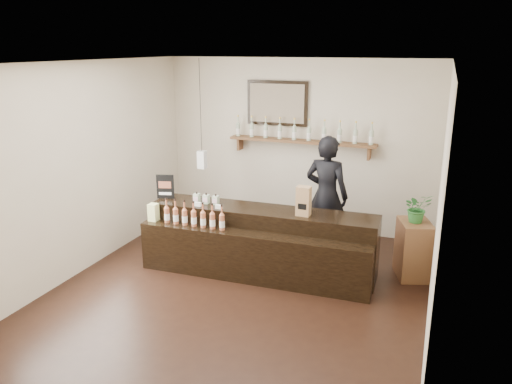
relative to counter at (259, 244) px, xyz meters
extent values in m
plane|color=black|center=(-0.03, -0.58, -0.41)|extent=(5.00, 5.00, 0.00)
plane|color=beige|center=(-0.03, 1.92, 0.99)|extent=(4.50, 0.00, 4.50)
plane|color=beige|center=(-0.03, -3.08, 0.99)|extent=(4.50, 0.00, 4.50)
plane|color=beige|center=(-2.28, -0.58, 0.99)|extent=(0.00, 5.00, 5.00)
plane|color=beige|center=(2.22, -0.58, 0.99)|extent=(0.00, 5.00, 5.00)
plane|color=white|center=(-0.03, -0.58, 2.39)|extent=(5.00, 5.00, 0.00)
cube|color=brown|center=(0.07, 1.79, 1.09)|extent=(2.40, 0.25, 0.04)
cube|color=brown|center=(-1.01, 1.82, 0.97)|extent=(0.04, 0.20, 0.20)
cube|color=brown|center=(1.15, 1.82, 0.97)|extent=(0.04, 0.20, 0.20)
cube|color=black|center=(-0.38, 1.89, 1.67)|extent=(1.02, 0.04, 0.72)
cube|color=#4D3F31|center=(-0.38, 1.86, 1.67)|extent=(0.92, 0.01, 0.62)
cube|color=white|center=(-1.33, 1.02, 0.84)|extent=(0.12, 0.12, 0.28)
cylinder|color=black|center=(-1.33, 1.02, 1.69)|extent=(0.01, 0.01, 1.41)
cylinder|color=#AFC3A3|center=(-1.03, 1.79, 1.21)|extent=(0.07, 0.07, 0.20)
cone|color=#AFC3A3|center=(-1.03, 1.79, 1.34)|extent=(0.07, 0.07, 0.05)
cylinder|color=#AFC3A3|center=(-1.03, 1.79, 1.40)|extent=(0.02, 0.02, 0.07)
cylinder|color=gold|center=(-1.03, 1.79, 1.45)|extent=(0.03, 0.03, 0.02)
cylinder|color=white|center=(-1.03, 1.79, 1.19)|extent=(0.07, 0.07, 0.09)
cylinder|color=#AFC3A3|center=(-0.79, 1.79, 1.21)|extent=(0.07, 0.07, 0.20)
cone|color=#AFC3A3|center=(-0.79, 1.79, 1.34)|extent=(0.07, 0.07, 0.05)
cylinder|color=#AFC3A3|center=(-0.79, 1.79, 1.40)|extent=(0.02, 0.02, 0.07)
cylinder|color=gold|center=(-0.79, 1.79, 1.45)|extent=(0.03, 0.03, 0.02)
cylinder|color=white|center=(-0.79, 1.79, 1.19)|extent=(0.07, 0.07, 0.09)
cylinder|color=#AFC3A3|center=(-0.54, 1.79, 1.21)|extent=(0.07, 0.07, 0.20)
cone|color=#AFC3A3|center=(-0.54, 1.79, 1.34)|extent=(0.07, 0.07, 0.05)
cylinder|color=#AFC3A3|center=(-0.54, 1.79, 1.40)|extent=(0.02, 0.02, 0.07)
cylinder|color=gold|center=(-0.54, 1.79, 1.45)|extent=(0.03, 0.03, 0.02)
cylinder|color=white|center=(-0.54, 1.79, 1.19)|extent=(0.07, 0.07, 0.09)
cylinder|color=#AFC3A3|center=(-0.30, 1.79, 1.21)|extent=(0.07, 0.07, 0.20)
cone|color=#AFC3A3|center=(-0.30, 1.79, 1.34)|extent=(0.07, 0.07, 0.05)
cylinder|color=#AFC3A3|center=(-0.30, 1.79, 1.40)|extent=(0.02, 0.02, 0.07)
cylinder|color=gold|center=(-0.30, 1.79, 1.45)|extent=(0.03, 0.03, 0.02)
cylinder|color=white|center=(-0.30, 1.79, 1.19)|extent=(0.07, 0.07, 0.09)
cylinder|color=#AFC3A3|center=(-0.05, 1.79, 1.21)|extent=(0.07, 0.07, 0.20)
cone|color=#AFC3A3|center=(-0.05, 1.79, 1.34)|extent=(0.07, 0.07, 0.05)
cylinder|color=#AFC3A3|center=(-0.05, 1.79, 1.40)|extent=(0.02, 0.02, 0.07)
cylinder|color=gold|center=(-0.05, 1.79, 1.45)|extent=(0.03, 0.03, 0.02)
cylinder|color=white|center=(-0.05, 1.79, 1.19)|extent=(0.07, 0.07, 0.09)
cylinder|color=#AFC3A3|center=(0.19, 1.79, 1.21)|extent=(0.07, 0.07, 0.20)
cone|color=#AFC3A3|center=(0.19, 1.79, 1.34)|extent=(0.07, 0.07, 0.05)
cylinder|color=#AFC3A3|center=(0.19, 1.79, 1.40)|extent=(0.02, 0.02, 0.07)
cylinder|color=gold|center=(0.19, 1.79, 1.45)|extent=(0.03, 0.03, 0.02)
cylinder|color=white|center=(0.19, 1.79, 1.19)|extent=(0.07, 0.07, 0.09)
cylinder|color=#AFC3A3|center=(0.44, 1.79, 1.21)|extent=(0.07, 0.07, 0.20)
cone|color=#AFC3A3|center=(0.44, 1.79, 1.34)|extent=(0.07, 0.07, 0.05)
cylinder|color=#AFC3A3|center=(0.44, 1.79, 1.40)|extent=(0.02, 0.02, 0.07)
cylinder|color=gold|center=(0.44, 1.79, 1.45)|extent=(0.03, 0.03, 0.02)
cylinder|color=white|center=(0.44, 1.79, 1.19)|extent=(0.07, 0.07, 0.09)
cylinder|color=#AFC3A3|center=(0.68, 1.79, 1.21)|extent=(0.07, 0.07, 0.20)
cone|color=#AFC3A3|center=(0.68, 1.79, 1.34)|extent=(0.07, 0.07, 0.05)
cylinder|color=#AFC3A3|center=(0.68, 1.79, 1.40)|extent=(0.02, 0.02, 0.07)
cylinder|color=gold|center=(0.68, 1.79, 1.45)|extent=(0.03, 0.03, 0.02)
cylinder|color=white|center=(0.68, 1.79, 1.19)|extent=(0.07, 0.07, 0.09)
cylinder|color=#AFC3A3|center=(0.93, 1.79, 1.21)|extent=(0.07, 0.07, 0.20)
cone|color=#AFC3A3|center=(0.93, 1.79, 1.34)|extent=(0.07, 0.07, 0.05)
cylinder|color=#AFC3A3|center=(0.93, 1.79, 1.40)|extent=(0.02, 0.02, 0.07)
cylinder|color=gold|center=(0.93, 1.79, 1.45)|extent=(0.03, 0.03, 0.02)
cylinder|color=white|center=(0.93, 1.79, 1.19)|extent=(0.07, 0.07, 0.09)
cylinder|color=#AFC3A3|center=(1.17, 1.79, 1.21)|extent=(0.07, 0.07, 0.20)
cone|color=#AFC3A3|center=(1.17, 1.79, 1.34)|extent=(0.07, 0.07, 0.05)
cylinder|color=#AFC3A3|center=(1.17, 1.79, 1.40)|extent=(0.02, 0.02, 0.07)
cylinder|color=gold|center=(1.17, 1.79, 1.45)|extent=(0.03, 0.03, 0.02)
cylinder|color=white|center=(1.17, 1.79, 1.19)|extent=(0.07, 0.07, 0.09)
cube|color=black|center=(0.01, 0.12, 0.03)|extent=(3.12, 0.63, 0.87)
cube|color=black|center=(0.01, -0.30, -0.08)|extent=(3.11, 0.36, 0.66)
cube|color=white|center=(-0.86, -0.09, 0.49)|extent=(0.10, 0.04, 0.05)
cube|color=white|center=(-0.54, -0.09, 0.49)|extent=(0.10, 0.04, 0.05)
cube|color=#D5DB86|center=(-1.43, -0.30, 0.31)|extent=(0.12, 0.12, 0.12)
cube|color=#D5DB86|center=(-1.43, -0.30, 0.43)|extent=(0.12, 0.12, 0.12)
cube|color=#AFC3A3|center=(-0.95, 0.07, 0.52)|extent=(0.08, 0.08, 0.13)
cube|color=beige|center=(-0.95, 0.03, 0.52)|extent=(0.07, 0.00, 0.06)
cylinder|color=black|center=(-0.95, 0.07, 0.59)|extent=(0.02, 0.02, 0.03)
cube|color=#AFC3A3|center=(-0.80, 0.07, 0.52)|extent=(0.08, 0.08, 0.13)
cube|color=beige|center=(-0.80, 0.03, 0.52)|extent=(0.07, 0.00, 0.06)
cylinder|color=black|center=(-0.80, 0.07, 0.59)|extent=(0.02, 0.02, 0.03)
cube|color=#AFC3A3|center=(-0.66, 0.07, 0.52)|extent=(0.08, 0.08, 0.13)
cube|color=beige|center=(-0.66, 0.03, 0.52)|extent=(0.07, 0.00, 0.06)
cylinder|color=black|center=(-0.66, 0.07, 0.59)|extent=(0.02, 0.02, 0.03)
cylinder|color=#AC5C3A|center=(-1.22, -0.30, 0.35)|extent=(0.07, 0.07, 0.20)
cone|color=#AC5C3A|center=(-1.22, -0.30, 0.48)|extent=(0.07, 0.07, 0.05)
cylinder|color=#AC5C3A|center=(-1.22, -0.30, 0.54)|extent=(0.02, 0.02, 0.07)
cylinder|color=black|center=(-1.22, -0.30, 0.58)|extent=(0.03, 0.03, 0.03)
cylinder|color=white|center=(-1.22, -0.30, 0.33)|extent=(0.07, 0.07, 0.09)
cylinder|color=#AC5C3A|center=(-1.09, -0.30, 0.35)|extent=(0.07, 0.07, 0.20)
cone|color=#AC5C3A|center=(-1.09, -0.30, 0.48)|extent=(0.07, 0.07, 0.05)
cylinder|color=#AC5C3A|center=(-1.09, -0.30, 0.54)|extent=(0.02, 0.02, 0.07)
cylinder|color=black|center=(-1.09, -0.30, 0.58)|extent=(0.03, 0.03, 0.03)
cylinder|color=white|center=(-1.09, -0.30, 0.33)|extent=(0.07, 0.07, 0.09)
cylinder|color=#AC5C3A|center=(-0.95, -0.30, 0.35)|extent=(0.07, 0.07, 0.20)
cone|color=#AC5C3A|center=(-0.95, -0.30, 0.48)|extent=(0.07, 0.07, 0.05)
cylinder|color=#AC5C3A|center=(-0.95, -0.30, 0.54)|extent=(0.02, 0.02, 0.07)
cylinder|color=black|center=(-0.95, -0.30, 0.58)|extent=(0.03, 0.03, 0.03)
cylinder|color=white|center=(-0.95, -0.30, 0.33)|extent=(0.07, 0.07, 0.09)
cylinder|color=#AC5C3A|center=(-0.81, -0.30, 0.35)|extent=(0.07, 0.07, 0.20)
cone|color=#AC5C3A|center=(-0.81, -0.30, 0.48)|extent=(0.07, 0.07, 0.05)
cylinder|color=#AC5C3A|center=(-0.81, -0.30, 0.54)|extent=(0.02, 0.02, 0.07)
cylinder|color=black|center=(-0.81, -0.30, 0.58)|extent=(0.03, 0.03, 0.03)
cylinder|color=white|center=(-0.81, -0.30, 0.33)|extent=(0.07, 0.07, 0.09)
cylinder|color=#AC5C3A|center=(-0.68, -0.30, 0.35)|extent=(0.07, 0.07, 0.20)
cone|color=#AC5C3A|center=(-0.68, -0.30, 0.48)|extent=(0.07, 0.07, 0.05)
cylinder|color=#AC5C3A|center=(-0.68, -0.30, 0.54)|extent=(0.02, 0.02, 0.07)
cylinder|color=black|center=(-0.68, -0.30, 0.58)|extent=(0.03, 0.03, 0.03)
cylinder|color=white|center=(-0.68, -0.30, 0.33)|extent=(0.07, 0.07, 0.09)
cylinder|color=#AC5C3A|center=(-0.54, -0.30, 0.35)|extent=(0.07, 0.07, 0.20)
cone|color=#AC5C3A|center=(-0.54, -0.30, 0.48)|extent=(0.07, 0.07, 0.05)
cylinder|color=#AC5C3A|center=(-0.54, -0.30, 0.54)|extent=(0.02, 0.02, 0.07)
cylinder|color=black|center=(-0.54, -0.30, 0.58)|extent=(0.03, 0.03, 0.03)
cylinder|color=white|center=(-0.54, -0.30, 0.33)|extent=(0.07, 0.07, 0.09)
cylinder|color=#AC5C3A|center=(-0.40, -0.30, 0.35)|extent=(0.07, 0.07, 0.20)
cone|color=#AC5C3A|center=(-0.40, -0.30, 0.48)|extent=(0.07, 0.07, 0.05)
cylinder|color=#AC5C3A|center=(-0.40, -0.30, 0.54)|extent=(0.02, 0.02, 0.07)
cylinder|color=black|center=(-0.40, -0.30, 0.58)|extent=(0.03, 0.03, 0.03)
cylinder|color=white|center=(-0.40, -0.30, 0.33)|extent=(0.07, 0.07, 0.09)
cube|color=black|center=(-1.45, 0.08, 0.63)|extent=(0.25, 0.09, 0.35)
cube|color=brown|center=(-1.45, 0.06, 0.66)|extent=(0.17, 0.05, 0.10)
cube|color=white|center=(-1.45, 0.06, 0.53)|extent=(0.17, 0.05, 0.04)
cube|color=#9A714A|center=(0.59, 0.05, 0.65)|extent=(0.18, 0.14, 0.39)
cube|color=black|center=(0.59, -0.02, 0.60)|extent=(0.11, 0.00, 0.08)
cube|color=#1A2FB9|center=(0.58, 0.11, 0.49)|extent=(0.15, 0.08, 0.06)
cylinder|color=#1A2FB9|center=(0.58, 0.11, 0.54)|extent=(0.08, 0.04, 0.08)
cube|color=brown|center=(1.97, 0.59, -0.02)|extent=(0.53, 0.62, 0.77)
imported|color=#29672A|center=(1.97, 0.59, 0.56)|extent=(0.46, 0.45, 0.39)
imported|color=black|center=(0.69, 0.97, 0.59)|extent=(0.79, 0.58, 2.00)
camera|label=1|loc=(2.17, -5.88, 2.58)|focal=35.00mm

